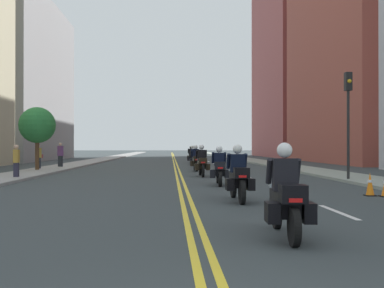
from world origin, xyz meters
TOP-DOWN VIEW (x-y plane):
  - ground_plane at (0.00, 48.00)m, footprint 264.00×264.00m
  - sidewalk_left at (-8.20, 48.00)m, footprint 2.59×144.00m
  - sidewalk_right at (8.20, 48.00)m, footprint 2.59×144.00m
  - centreline_yellow_inner at (-0.12, 48.00)m, footprint 0.12×132.00m
  - centreline_yellow_outer at (0.12, 48.00)m, footprint 0.12×132.00m
  - lane_dashes_white at (3.45, 29.00)m, footprint 0.14×56.40m
  - building_right_1 at (17.29, 41.07)m, footprint 7.41×21.63m
  - building_left_2 at (-16.85, 49.80)m, footprint 6.53×21.46m
  - building_right_2 at (17.74, 64.71)m, footprint 8.32×21.81m
  - motorcycle_0 at (1.47, 5.05)m, footprint 0.79×2.16m
  - motorcycle_1 at (1.43, 10.15)m, footprint 0.76×2.27m
  - motorcycle_2 at (1.48, 15.44)m, footprint 0.78×2.19m
  - motorcycle_3 at (1.16, 20.82)m, footprint 0.77×2.26m
  - motorcycle_4 at (1.15, 26.04)m, footprint 0.77×2.17m
  - motorcycle_5 at (1.36, 30.99)m, footprint 0.77×2.17m
  - motorcycle_6 at (1.36, 35.79)m, footprint 0.78×2.19m
  - motorcycle_7 at (1.54, 41.63)m, footprint 0.77×2.12m
  - traffic_cone_1 at (5.72, 11.37)m, footprint 0.31×0.31m
  - traffic_light_near at (7.31, 17.07)m, footprint 0.28×0.38m
  - pedestrian_0 at (-8.15, 29.93)m, footprint 0.42×0.36m
  - pedestrian_1 at (-7.60, 19.11)m, footprint 0.24×0.49m
  - pedestrian_2 at (-8.94, 27.33)m, footprint 0.50×0.36m
  - street_tree_0 at (-8.55, 25.72)m, footprint 2.19×2.19m

SIDE VIEW (x-z plane):
  - ground_plane at x=0.00m, z-range 0.00..0.00m
  - centreline_yellow_inner at x=-0.12m, z-range 0.00..0.01m
  - centreline_yellow_outer at x=0.12m, z-range 0.00..0.01m
  - lane_dashes_white at x=3.45m, z-range 0.00..0.01m
  - sidewalk_left at x=-8.20m, z-range 0.00..0.12m
  - sidewalk_right at x=8.20m, z-range 0.00..0.12m
  - traffic_cone_1 at x=5.72m, z-range 0.00..0.72m
  - motorcycle_2 at x=1.48m, z-range -0.14..1.41m
  - motorcycle_6 at x=1.36m, z-range -0.16..1.46m
  - motorcycle_5 at x=1.36m, z-range -0.16..1.47m
  - motorcycle_0 at x=1.47m, z-range -0.15..1.45m
  - motorcycle_7 at x=1.54m, z-range -0.14..1.44m
  - motorcycle_4 at x=1.15m, z-range -0.15..1.47m
  - motorcycle_1 at x=1.43m, z-range -0.14..1.45m
  - motorcycle_3 at x=1.16m, z-range -0.14..1.49m
  - pedestrian_1 at x=-7.60m, z-range 0.02..1.64m
  - pedestrian_2 at x=-8.94m, z-range 0.03..1.70m
  - pedestrian_0 at x=-8.15m, z-range 0.03..1.83m
  - street_tree_0 at x=-8.55m, z-range 0.85..4.78m
  - traffic_light_near at x=7.31m, z-range 0.90..5.67m
  - building_left_2 at x=-16.85m, z-range 0.00..17.81m
  - building_right_2 at x=17.74m, z-range 0.00..28.64m
  - building_right_1 at x=17.29m, z-range 0.00..29.52m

